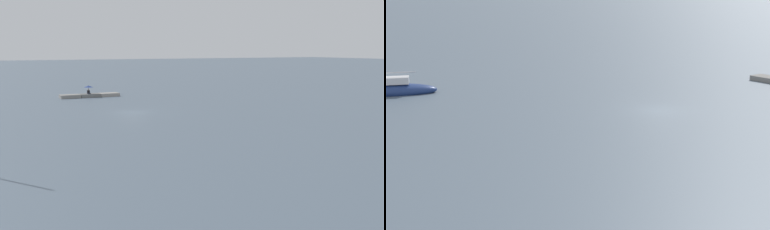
{
  "view_description": "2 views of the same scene",
  "coord_description": "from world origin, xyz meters",
  "views": [
    {
      "loc": [
        18.15,
        50.25,
        7.37
      ],
      "look_at": [
        1.31,
        17.53,
        2.04
      ],
      "focal_mm": 43.25,
      "sensor_mm": 36.0,
      "label": 1
    },
    {
      "loc": [
        -34.05,
        33.12,
        11.2
      ],
      "look_at": [
        -6.31,
        12.94,
        2.73
      ],
      "focal_mm": 53.4,
      "sensor_mm": 36.0,
      "label": 2
    }
  ],
  "objects": [
    {
      "name": "ground_plane",
      "position": [
        0.0,
        0.0,
        0.0
      ],
      "size": [
        500.0,
        500.0,
        0.0
      ],
      "primitive_type": "plane",
      "color": "slate"
    },
    {
      "name": "seawall_pier",
      "position": [
        0.0,
        -18.98,
        0.26
      ],
      "size": [
        8.92,
        1.9,
        0.52
      ],
      "color": "gray",
      "rests_on": "ground_plane"
    },
    {
      "name": "umbrella_open_navy",
      "position": [
        0.18,
        -18.92,
        1.64
      ],
      "size": [
        1.4,
        1.4,
        1.3
      ],
      "color": "black",
      "rests_on": "seawall_pier"
    },
    {
      "name": "person_seated_dark_left",
      "position": [
        0.18,
        -18.96,
        0.77
      ],
      "size": [
        0.41,
        0.62,
        0.73
      ],
      "rotation": [
        0.0,
        0.0,
        0.04
      ],
      "color": "#1E2333",
      "rests_on": "seawall_pier"
    }
  ]
}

